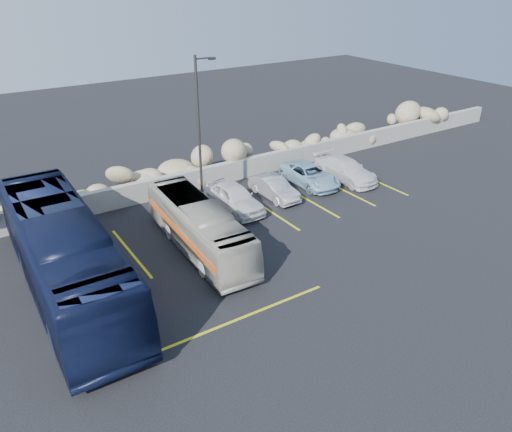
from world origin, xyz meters
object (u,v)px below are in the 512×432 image
tour_coach (64,254)px  car_b (274,188)px  vintage_bus (199,227)px  car_c (346,170)px  lamppost (200,131)px  car_a (234,197)px  car_d (310,175)px

tour_coach → car_b: tour_coach is taller
vintage_bus → tour_coach: size_ratio=0.68×
car_c → lamppost: bearing=170.2°
tour_coach → car_a: bearing=18.0°
car_d → car_c: bearing=-12.8°
car_b → car_d: 2.89m
lamppost → car_c: size_ratio=1.78×
car_c → car_d: car_c is taller
car_b → car_c: size_ratio=0.79×
tour_coach → car_a: tour_coach is taller
car_c → car_d: (-2.30, 0.60, -0.06)m
vintage_bus → car_c: size_ratio=1.85×
lamppost → car_a: lamppost is taller
car_a → tour_coach: bearing=-163.9°
car_b → car_d: (2.86, 0.39, 0.01)m
car_b → car_c: (5.17, -0.21, 0.07)m
vintage_bus → car_d: bearing=22.9°
lamppost → tour_coach: size_ratio=0.65×
vintage_bus → car_b: (6.17, 2.90, -0.57)m
vintage_bus → car_d: 9.63m
car_d → car_b: bearing=-170.6°
lamppost → car_b: lamppost is taller
tour_coach → car_c: (17.25, 2.85, -1.05)m
vintage_bus → car_a: bearing=41.3°
car_a → car_c: bearing=-1.6°
car_c → car_a: bearing=177.3°
vintage_bus → car_d: vintage_bus is taller
lamppost → car_d: 7.78m
lamppost → vintage_bus: 5.48m
car_a → car_d: 5.58m
lamppost → car_b: size_ratio=2.26×
car_a → car_c: (7.85, -0.06, -0.06)m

